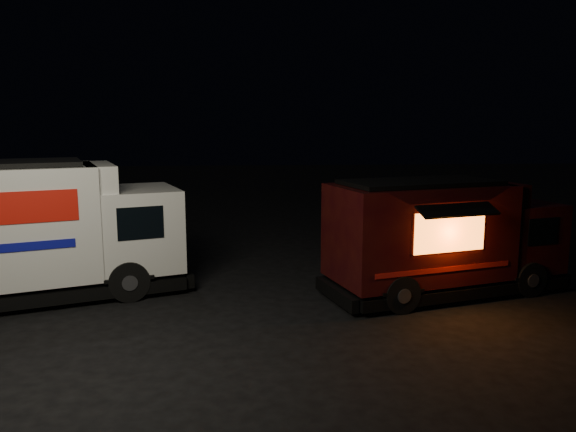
# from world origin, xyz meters

# --- Properties ---
(ground) EXTENTS (80.00, 80.00, 0.00)m
(ground) POSITION_xyz_m (0.00, 0.00, 0.00)
(ground) COLOR black
(ground) RESTS_ON ground
(white_truck) EXTENTS (7.22, 4.53, 3.10)m
(white_truck) POSITION_xyz_m (-3.58, 1.15, 1.55)
(white_truck) COLOR silver
(white_truck) RESTS_ON ground
(red_truck) EXTENTS (6.05, 3.56, 2.65)m
(red_truck) POSITION_xyz_m (5.79, 0.99, 1.32)
(red_truck) COLOR #3A0F0A
(red_truck) RESTS_ON ground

